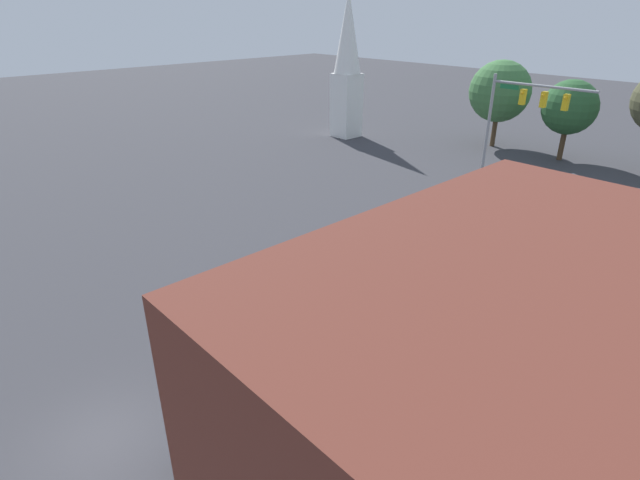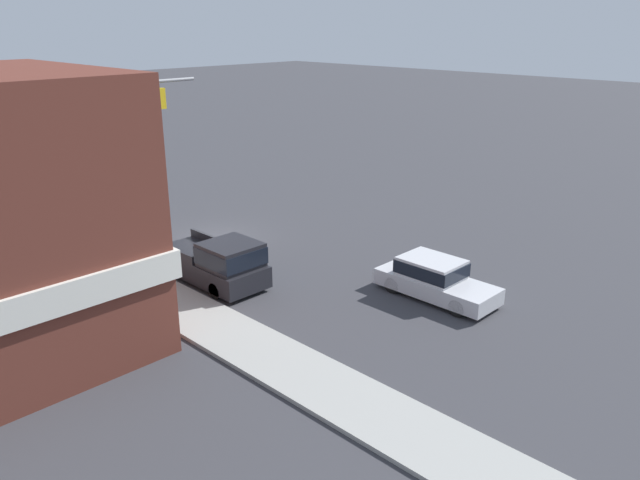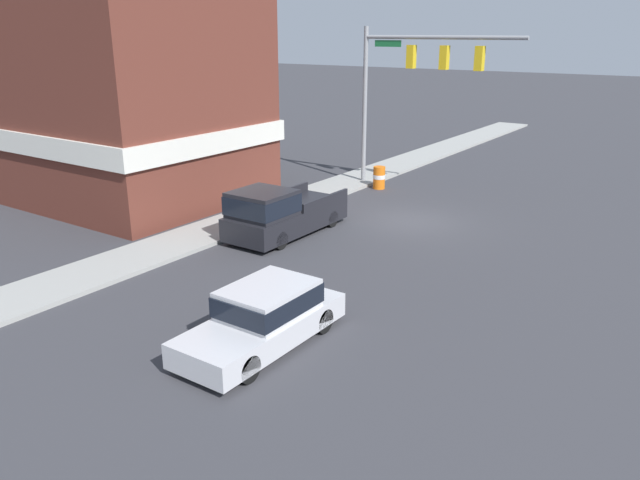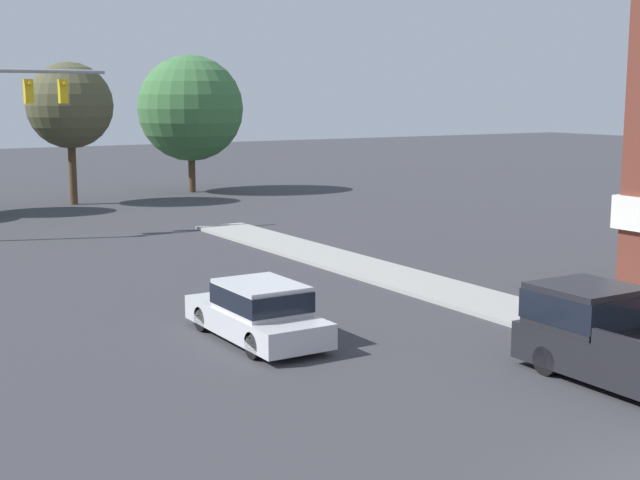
# 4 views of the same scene
# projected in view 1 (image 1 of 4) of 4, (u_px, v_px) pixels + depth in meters

# --- Properties ---
(ground_plane) EXTENTS (200.00, 200.00, 0.00)m
(ground_plane) POSITION_uv_depth(u_px,v_px,m) (102.00, 439.00, 15.31)
(ground_plane) COLOR #38383D
(far_signal_assembly) EXTENTS (7.30, 0.49, 7.69)m
(far_signal_assembly) POSITION_uv_depth(u_px,v_px,m) (522.00, 107.00, 35.13)
(far_signal_assembly) COLOR gray
(far_signal_assembly) RESTS_ON ground
(car_lead) EXTENTS (1.86, 4.77, 1.53)m
(car_lead) POSITION_uv_depth(u_px,v_px,m) (331.00, 272.00, 23.36)
(car_lead) COLOR black
(car_lead) RESTS_ON ground
(pickup_truck_parked) EXTENTS (2.11, 5.35, 1.98)m
(pickup_truck_parked) POSITION_uv_depth(u_px,v_px,m) (286.00, 397.00, 15.62)
(pickup_truck_parked) COLOR black
(pickup_truck_parked) RESTS_ON ground
(church_steeple) EXTENTS (2.61, 2.61, 13.72)m
(church_steeple) POSITION_uv_depth(u_px,v_px,m) (347.00, 62.00, 48.28)
(church_steeple) COLOR white
(church_steeple) RESTS_ON ground
(backdrop_tree_left_far) EXTENTS (5.51, 5.51, 7.82)m
(backdrop_tree_left_far) POSITION_uv_depth(u_px,v_px,m) (500.00, 91.00, 45.54)
(backdrop_tree_left_far) COLOR #4C3823
(backdrop_tree_left_far) RESTS_ON ground
(backdrop_tree_left_mid) EXTENTS (4.49, 4.49, 6.73)m
(backdrop_tree_left_mid) POSITION_uv_depth(u_px,v_px,m) (570.00, 107.00, 41.49)
(backdrop_tree_left_mid) COLOR #4C3823
(backdrop_tree_left_mid) RESTS_ON ground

